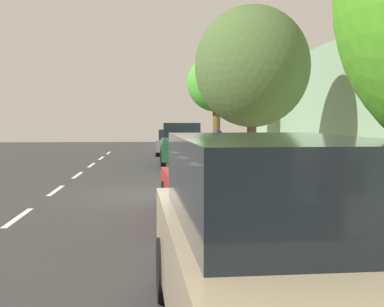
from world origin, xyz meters
name	(u,v)px	position (x,y,z in m)	size (l,w,h in m)	color
ground	(157,196)	(0.00, 0.00, 0.00)	(66.57, 66.57, 0.00)	#313131
sidewalk	(307,192)	(4.26, 0.00, 0.07)	(4.03, 41.60, 0.14)	#ABA28C
curb_edge	(234,193)	(2.17, 0.00, 0.07)	(0.16, 41.60, 0.14)	gray
lane_stripe_centre	(40,202)	(-3.01, -0.80, 0.00)	(0.14, 40.00, 0.01)	white
lane_stripe_bike_edge	(182,196)	(0.70, 0.00, 0.00)	(0.12, 41.60, 0.01)	white
parked_suv_tan_second	(273,244)	(1.05, -9.69, 1.03)	(2.12, 4.77, 1.99)	tan
parked_sedan_red_mid	(208,184)	(1.12, -3.25, 0.75)	(2.03, 4.49, 1.52)	maroon
parked_pickup_green_far	(182,146)	(1.19, 9.59, 0.90)	(2.03, 5.30, 1.95)	#1E512D
parked_sedan_grey_farthest	(173,142)	(0.95, 16.20, 0.75)	(2.02, 4.49, 1.52)	slate
bicycle_at_curb	(210,174)	(1.70, 2.05, 0.38)	(1.33, 1.21, 0.77)	black
cyclist_with_backpack	(218,152)	(1.91, 1.61, 1.12)	(0.55, 0.53, 1.81)	#C6B284
street_tree_far_end	(252,67)	(3.03, 1.94, 3.78)	(3.63, 3.63, 5.56)	brown
street_tree_corner	(217,84)	(3.03, 11.61, 3.90)	(2.97, 2.97, 5.25)	brown
pedestrian_on_phone	(252,140)	(4.92, 11.94, 1.05)	(0.29, 0.61, 1.62)	black
fire_hydrant	(263,184)	(2.60, -1.91, 0.56)	(0.22, 0.22, 0.84)	red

